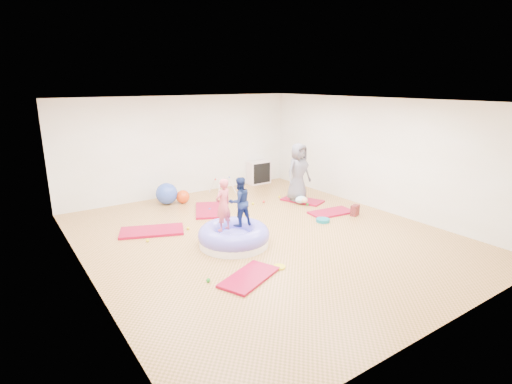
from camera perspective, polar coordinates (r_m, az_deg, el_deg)
room at (r=8.12m, az=1.19°, el=2.93°), size 7.01×8.01×2.81m
gym_mat_front_left at (r=6.79m, az=-0.97°, el=-12.06°), size 1.24×0.95×0.05m
gym_mat_mid_left at (r=9.01m, az=-14.64°, el=-5.41°), size 1.50×1.12×0.06m
gym_mat_center_back at (r=10.18m, az=-6.77°, el=-2.58°), size 1.14×1.43×0.05m
gym_mat_right at (r=10.13m, az=10.72°, el=-2.87°), size 1.17×0.68×0.05m
gym_mat_rear_right at (r=11.01m, az=6.64°, el=-1.20°), size 0.93×1.23×0.05m
inflatable_cushion at (r=8.04m, az=-3.19°, el=-6.38°), size 1.43×1.43×0.45m
child_pink at (r=7.66m, az=-4.71°, el=-1.51°), size 0.43×0.34×1.03m
child_navy at (r=7.92m, az=-2.37°, el=-1.04°), size 0.50×0.39×1.00m
adult_caregiver at (r=10.77m, az=6.07°, el=2.85°), size 0.79×0.55×1.56m
infant at (r=10.64m, az=6.54°, el=-1.10°), size 0.33×0.34×0.20m
ball_pit_balls at (r=9.36m, az=-2.00°, el=-4.07°), size 4.43×3.39×0.07m
exercise_ball_blue at (r=10.89m, az=-12.65°, el=-0.23°), size 0.57×0.57×0.57m
exercise_ball_orange at (r=10.90m, az=-10.40°, el=-0.66°), size 0.36×0.36×0.36m
infant_play_gym at (r=11.65m, az=-4.82°, el=1.27°), size 0.62×0.58×0.47m
cube_shelf at (r=12.77m, az=0.42°, el=2.83°), size 0.74×0.36×0.74m
balance_disc at (r=9.48m, az=9.52°, el=-4.01°), size 0.32×0.32×0.07m
backpack at (r=10.04m, az=13.95°, el=-2.57°), size 0.26×0.20×0.26m
yellow_toy at (r=7.16m, az=3.34°, el=-10.64°), size 0.22×0.22×0.03m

